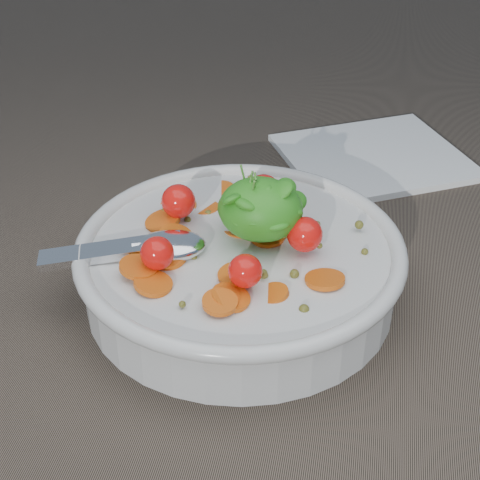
# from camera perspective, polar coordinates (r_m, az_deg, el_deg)

# --- Properties ---
(ground) EXTENTS (6.00, 6.00, 0.00)m
(ground) POSITION_cam_1_polar(r_m,az_deg,el_deg) (0.56, 1.32, -2.94)
(ground) COLOR brown
(ground) RESTS_ON ground
(bowl) EXTENTS (0.25, 0.24, 0.10)m
(bowl) POSITION_cam_1_polar(r_m,az_deg,el_deg) (0.53, -0.02, -1.88)
(bowl) COLOR silver
(bowl) RESTS_ON ground
(napkin) EXTENTS (0.22, 0.21, 0.01)m
(napkin) POSITION_cam_1_polar(r_m,az_deg,el_deg) (0.74, 10.33, 6.34)
(napkin) COLOR white
(napkin) RESTS_ON ground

